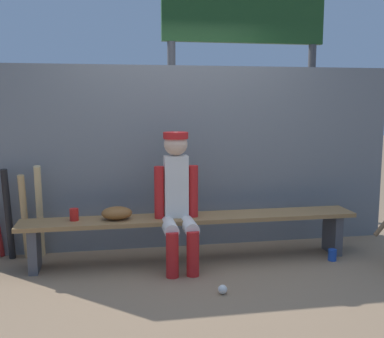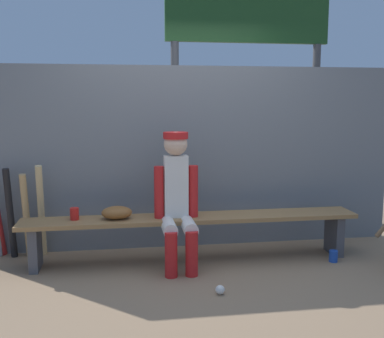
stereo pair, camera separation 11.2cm
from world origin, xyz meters
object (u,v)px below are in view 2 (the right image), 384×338
object	(u,v)px
bat_wood_natural	(41,211)
scoreboard	(253,31)
baseball	(220,290)
cup_on_ground	(333,256)
player_seated	(177,195)
cup_on_bench	(74,214)
bat_wood_tan	(26,216)
dugout_bench	(192,225)
baseball_glove	(117,213)
bat_aluminum_black	(10,214)

from	to	relation	value
bat_wood_natural	scoreboard	bearing A→B (deg)	26.91
baseball	cup_on_ground	bearing A→B (deg)	25.17
player_seated	cup_on_ground	world-z (taller)	player_seated
cup_on_bench	baseball	bearing A→B (deg)	-35.34
player_seated	cup_on_ground	xyz separation A→B (m)	(1.48, -0.13, -0.61)
bat_wood_natural	bat_wood_tan	size ratio (longest dim) A/B	1.11
dugout_bench	bat_wood_natural	xyz separation A→B (m)	(-1.43, 0.34, 0.11)
scoreboard	cup_on_ground	bearing A→B (deg)	-80.08
dugout_bench	scoreboard	xyz separation A→B (m)	(1.01, 1.57, 2.02)
baseball_glove	baseball	size ratio (longest dim) A/B	3.78
bat_aluminum_black	baseball	xyz separation A→B (m)	(1.81, -1.14, -0.41)
bat_wood_tan	bat_wood_natural	bearing A→B (deg)	0.43
player_seated	cup_on_bench	world-z (taller)	player_seated
dugout_bench	baseball_glove	xyz separation A→B (m)	(-0.70, 0.00, 0.14)
bat_wood_natural	scoreboard	xyz separation A→B (m)	(2.44, 1.24, 1.92)
bat_aluminum_black	bat_wood_natural	bearing A→B (deg)	0.80
player_seated	bat_wood_tan	world-z (taller)	player_seated
baseball	scoreboard	world-z (taller)	scoreboard
dugout_bench	cup_on_ground	world-z (taller)	dugout_bench
bat_wood_natural	baseball	size ratio (longest dim) A/B	12.54
cup_on_ground	scoreboard	distance (m)	2.96
cup_on_bench	scoreboard	world-z (taller)	scoreboard
baseball_glove	cup_on_bench	size ratio (longest dim) A/B	2.55
bat_aluminum_black	cup_on_ground	bearing A→B (deg)	-10.49
baseball_glove	bat_wood_natural	bearing A→B (deg)	155.20
bat_wood_tan	cup_on_ground	bearing A→B (deg)	-11.06
dugout_bench	player_seated	size ratio (longest dim) A/B	2.57
bat_aluminum_black	baseball	size ratio (longest dim) A/B	12.06
baseball_glove	scoreboard	xyz separation A→B (m)	(1.71, 1.57, 1.88)
bat_aluminum_black	baseball	world-z (taller)	bat_aluminum_black
baseball_glove	cup_on_ground	xyz separation A→B (m)	(2.03, -0.23, -0.44)
bat_wood_tan	bat_aluminum_black	xyz separation A→B (m)	(-0.15, -0.00, 0.03)
dugout_bench	baseball	distance (m)	0.87
player_seated	bat_aluminum_black	xyz separation A→B (m)	(-1.56, 0.43, -0.22)
bat_wood_tan	cup_on_bench	xyz separation A→B (m)	(0.48, -0.30, 0.08)
scoreboard	cup_on_bench	bearing A→B (deg)	-143.65
bat_wood_natural	cup_on_bench	xyz separation A→B (m)	(0.34, -0.30, 0.03)
bat_wood_tan	baseball_glove	bearing A→B (deg)	-21.10
bat_wood_natural	baseball	world-z (taller)	bat_wood_natural
bat_wood_natural	bat_wood_tan	distance (m)	0.15
scoreboard	bat_aluminum_black	bearing A→B (deg)	-155.51
bat_wood_natural	bat_aluminum_black	bearing A→B (deg)	-179.20
cup_on_bench	bat_wood_natural	bearing A→B (deg)	138.47
cup_on_ground	player_seated	bearing A→B (deg)	175.04
player_seated	bat_wood_natural	distance (m)	1.36
bat_wood_tan	scoreboard	distance (m)	3.47
bat_aluminum_black	baseball_glove	bearing A→B (deg)	-18.13
bat_wood_tan	baseball	xyz separation A→B (m)	(1.67, -1.14, -0.38)
baseball	cup_on_bench	xyz separation A→B (m)	(-1.18, 0.84, 0.46)
dugout_bench	bat_wood_natural	distance (m)	1.47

